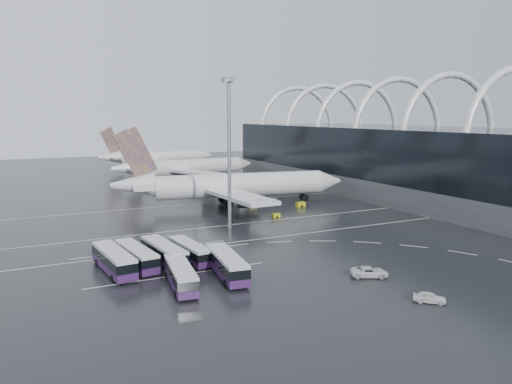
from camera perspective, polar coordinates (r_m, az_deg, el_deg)
name	(u,v)px	position (r m, az deg, el deg)	size (l,w,h in m)	color
ground	(270,235)	(100.08, 1.58, -4.94)	(420.00, 420.00, 0.00)	black
terminal	(426,160)	(151.19, 18.89, 3.47)	(42.00, 160.00, 34.90)	#595D5F
lane_marking_near	(275,237)	(98.37, 2.13, -5.18)	(120.00, 0.25, 0.01)	silver
lane_marking_mid	(244,223)	(110.51, -1.37, -3.60)	(120.00, 0.25, 0.01)	silver
lane_marking_far	(200,203)	(135.87, -6.42, -1.29)	(120.00, 0.25, 0.01)	silver
bus_bay_line_south	(179,275)	(76.81, -8.75, -9.36)	(28.00, 0.25, 0.01)	silver
bus_bay_line_north	(151,249)	(91.55, -11.87, -6.44)	(28.00, 0.25, 0.01)	silver
airliner_main	(229,186)	(130.85, -3.10, 0.69)	(62.02, 53.74, 21.04)	silver
airliner_gate_b	(184,168)	(181.25, -8.24, 2.74)	(54.84, 49.04, 19.03)	silver
airliner_gate_c	(156,158)	(226.12, -11.37, 3.84)	(52.20, 48.12, 18.60)	silver
bus_row_near_a	(114,260)	(79.83, -15.95, -7.49)	(4.38, 14.14, 3.43)	#341645
bus_row_near_b	(136,256)	(81.58, -13.56, -7.11)	(4.39, 13.38, 3.23)	#341645
bus_row_near_c	(164,253)	(82.38, -10.49, -6.82)	(4.25, 13.69, 3.32)	#341645
bus_row_near_d	(190,251)	(83.19, -7.55, -6.71)	(3.80, 12.40, 3.01)	#341645
bus_row_far_a	(181,275)	(71.42, -8.62, -9.34)	(4.68, 12.89, 3.11)	#341645
bus_row_far_c	(227,264)	(75.04, -3.35, -8.22)	(4.89, 14.02, 3.38)	#341645
van_curve_a	(369,272)	(76.76, 12.83, -8.89)	(2.55, 5.54, 1.54)	silver
van_curve_b	(429,297)	(68.97, 19.21, -11.30)	(1.65, 4.09, 1.39)	silver
floodlight_mast	(229,135)	(103.71, -3.10, 6.54)	(2.40, 2.40, 31.30)	gray
gse_cart_belly_a	(301,204)	(130.36, 5.11, -1.43)	(2.30, 1.36, 1.25)	#A9A916
gse_cart_belly_b	(273,199)	(138.41, 1.90, -0.81)	(2.14, 1.27, 1.17)	slate
gse_cart_belly_c	(276,216)	(116.40, 2.29, -2.71)	(1.87, 1.11, 1.02)	#A9A916
gse_cart_belly_e	(253,203)	(131.68, -0.38, -1.31)	(2.13, 1.26, 1.16)	#A9A916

